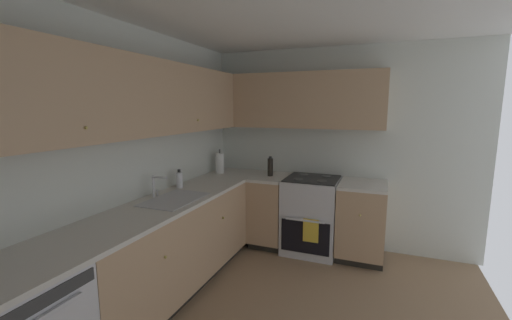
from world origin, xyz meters
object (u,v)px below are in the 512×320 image
Objects in this scene: oven_range at (311,214)px; oil_bottle at (270,167)px; soap_bottle at (179,180)px; paper_towel_roll at (220,163)px.

oven_range is 4.29× the size of oil_bottle.
oven_range is at bearing -51.83° from soap_bottle.
soap_bottle is 0.86m from paper_towel_roll.
oven_range is 5.24× the size of soap_bottle.
soap_bottle is 1.15m from oil_bottle.
oven_range is at bearing -87.98° from oil_bottle.
oil_bottle is (0.06, -0.66, -0.02)m from paper_towel_roll.
oil_bottle is at bearing 92.02° from oven_range.
soap_bottle is 0.62× the size of paper_towel_roll.
paper_towel_roll reaches higher than oil_bottle.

